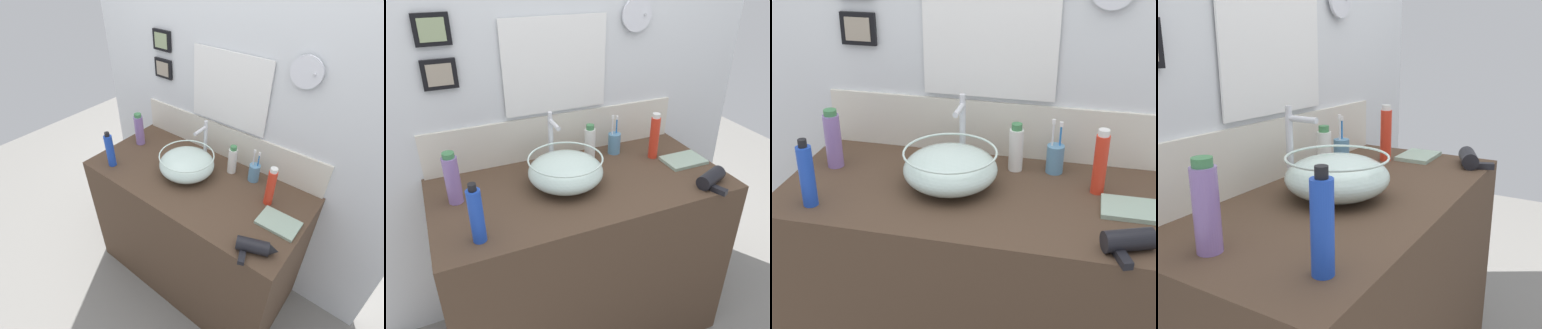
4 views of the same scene
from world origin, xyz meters
TOP-DOWN VIEW (x-y plane):
  - vanity_counter at (0.00, 0.00)m, footprint 1.34×0.64m
  - back_panel at (-0.00, 0.35)m, footprint 2.17×0.10m
  - glass_bowl_sink at (-0.08, 0.02)m, footprint 0.33×0.33m
  - faucet at (-0.08, 0.19)m, footprint 0.02×0.12m
  - hair_drier at (0.53, -0.24)m, footprint 0.20×0.18m
  - toothbrush_cup at (0.27, 0.21)m, footprint 0.06×0.06m
  - shampoo_bottle at (-0.54, 0.07)m, footprint 0.06×0.06m
  - spray_bottle at (0.43, 0.09)m, footprint 0.05×0.05m
  - lotion_bottle at (0.13, 0.20)m, footprint 0.05×0.05m
  - soap_dispenser at (-0.50, -0.21)m, footprint 0.05×0.05m
  - hand_towel at (0.55, -0.01)m, footprint 0.20×0.14m

SIDE VIEW (x-z plane):
  - vanity_counter at x=0.00m, z-range 0.00..0.93m
  - hand_towel at x=0.55m, z-range 0.93..0.94m
  - hair_drier at x=0.53m, z-range 0.93..0.99m
  - toothbrush_cup at x=0.27m, z-range 0.88..1.09m
  - glass_bowl_sink at x=-0.08m, z-range 0.93..1.07m
  - lotion_bottle at x=0.13m, z-range 0.92..1.11m
  - shampoo_bottle at x=-0.54m, z-range 0.92..1.15m
  - soap_dispenser at x=-0.50m, z-range 0.92..1.16m
  - spray_bottle at x=0.43m, z-range 0.93..1.16m
  - faucet at x=-0.08m, z-range 0.95..1.23m
  - back_panel at x=0.00m, z-range 0.00..2.32m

